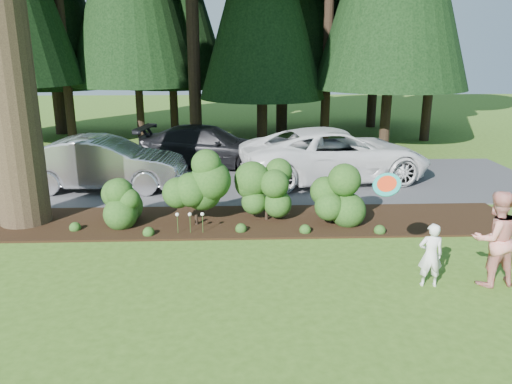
{
  "coord_description": "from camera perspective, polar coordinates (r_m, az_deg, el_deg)",
  "views": [
    {
      "loc": [
        0.85,
        -8.97,
        4.35
      ],
      "look_at": [
        1.26,
        1.57,
        1.3
      ],
      "focal_mm": 35.0,
      "sensor_mm": 36.0,
      "label": 1
    }
  ],
  "objects": [
    {
      "name": "lily_cluster",
      "position": [
        12.06,
        -7.57,
        -2.66
      ],
      "size": [
        0.69,
        0.09,
        0.57
      ],
      "color": "#1E4615",
      "rests_on": "ground"
    },
    {
      "name": "car_dark_suv",
      "position": [
        18.95,
        -5.53,
        5.22
      ],
      "size": [
        5.52,
        3.01,
        1.52
      ],
      "primitive_type": "imported",
      "rotation": [
        0.0,
        0.0,
        1.39
      ],
      "color": "black",
      "rests_on": "driveway"
    },
    {
      "name": "car_silver_wagon",
      "position": [
        16.42,
        -16.96,
        3.15
      ],
      "size": [
        5.1,
        1.96,
        1.66
      ],
      "primitive_type": "imported",
      "rotation": [
        0.0,
        0.0,
        1.53
      ],
      "color": "#A8A7AC",
      "rests_on": "driveway"
    },
    {
      "name": "frisbee",
      "position": [
        9.27,
        14.72,
        0.84
      ],
      "size": [
        0.59,
        0.42,
        0.5
      ],
      "color": "teal",
      "rests_on": "ground"
    },
    {
      "name": "mulch_bed",
      "position": [
        12.99,
        -5.85,
        -3.41
      ],
      "size": [
        16.0,
        2.5,
        0.05
      ],
      "primitive_type": "cube",
      "color": "black",
      "rests_on": "ground"
    },
    {
      "name": "adult",
      "position": [
        10.36,
        25.59,
        -4.83
      ],
      "size": [
        0.98,
        0.81,
        1.85
      ],
      "primitive_type": "imported",
      "rotation": [
        0.0,
        0.0,
        3.28
      ],
      "color": "red",
      "rests_on": "ground"
    },
    {
      "name": "driveway",
      "position": [
        17.05,
        -5.0,
        1.34
      ],
      "size": [
        22.0,
        6.0,
        0.03
      ],
      "primitive_type": "cube",
      "color": "#38383A",
      "rests_on": "ground"
    },
    {
      "name": "child",
      "position": [
        9.95,
        19.33,
        -6.82
      ],
      "size": [
        0.48,
        0.34,
        1.25
      ],
      "primitive_type": "imported",
      "rotation": [
        0.0,
        0.0,
        3.05
      ],
      "color": "white",
      "rests_on": "ground"
    },
    {
      "name": "car_white_suv",
      "position": [
        17.01,
        9.04,
        4.26
      ],
      "size": [
        6.75,
        3.96,
        1.76
      ],
      "primitive_type": "imported",
      "rotation": [
        0.0,
        0.0,
        1.74
      ],
      "color": "silver",
      "rests_on": "driveway"
    },
    {
      "name": "ground",
      "position": [
        10.0,
        -6.96,
        -9.77
      ],
      "size": [
        80.0,
        80.0,
        0.0
      ],
      "primitive_type": "plane",
      "color": "#385A19",
      "rests_on": "ground"
    },
    {
      "name": "shrub_row",
      "position": [
        12.61,
        -2.49,
        -0.19
      ],
      "size": [
        6.53,
        1.6,
        1.61
      ],
      "color": "#1E4615",
      "rests_on": "ground"
    }
  ]
}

